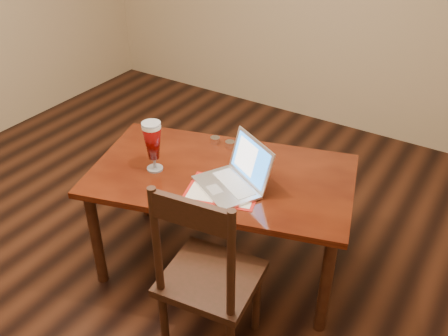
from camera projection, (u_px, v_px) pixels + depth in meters
The scene contains 3 objects.
ground at pixel (139, 257), 3.32m from camera, with size 5.00×5.00×0.00m, color black.
dining_table at pixel (219, 183), 2.92m from camera, with size 1.68×1.23×1.01m.
dining_chair at pixel (208, 278), 2.46m from camera, with size 0.51×0.50×1.09m.
Camera 1 is at (1.79, -1.77, 2.30)m, focal length 40.00 mm.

